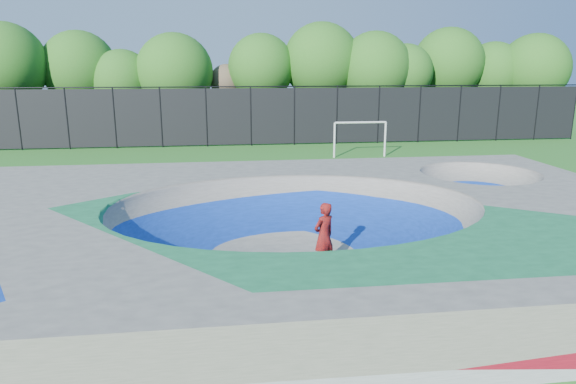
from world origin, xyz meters
The scene contains 7 objects.
ground centered at (0.00, 0.00, 0.00)m, with size 120.00×120.00×0.00m, color #22661C.
skate_deck centered at (0.00, 0.00, 0.75)m, with size 22.00×14.00×1.50m, color gray.
skater centered at (0.57, -1.36, 0.93)m, with size 0.68×0.45×1.86m, color red.
skateboard centered at (0.57, -1.36, 0.03)m, with size 0.78×0.22×0.05m, color black.
soccer_goal centered at (6.21, 15.59, 1.49)m, with size 3.25×0.12×2.15m.
fence centered at (0.00, 21.00, 2.10)m, with size 48.09×0.09×4.04m.
treeline centered at (1.98, 25.86, 5.14)m, with size 52.67×7.58×8.65m.
Camera 1 is at (-2.11, -14.23, 5.41)m, focal length 32.00 mm.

